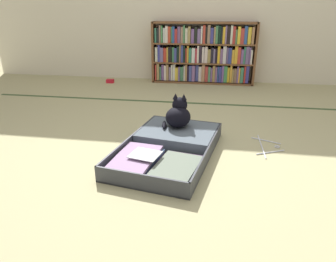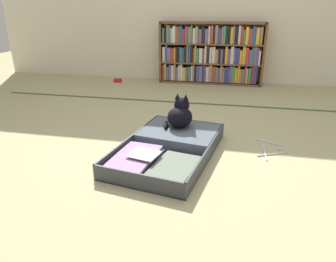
% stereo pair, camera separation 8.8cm
% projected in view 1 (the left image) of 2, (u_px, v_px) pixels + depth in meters
% --- Properties ---
extents(ground_plane, '(10.00, 10.00, 0.00)m').
position_uv_depth(ground_plane, '(184.00, 151.00, 2.32)').
color(ground_plane, tan).
extents(tatami_border, '(4.80, 0.05, 0.00)m').
position_uv_depth(tatami_border, '(196.00, 103.00, 3.45)').
color(tatami_border, '#39512C').
rests_on(tatami_border, ground_plane).
extents(bookshelf, '(1.41, 0.22, 0.82)m').
position_uv_depth(bookshelf, '(203.00, 54.00, 4.24)').
color(bookshelf, brown).
rests_on(bookshelf, ground_plane).
extents(open_suitcase, '(0.76, 1.08, 0.11)m').
position_uv_depth(open_suitcase, '(170.00, 146.00, 2.29)').
color(open_suitcase, '#383C43').
rests_on(open_suitcase, ground_plane).
extents(black_cat, '(0.25, 0.24, 0.26)m').
position_uv_depth(black_cat, '(178.00, 115.00, 2.45)').
color(black_cat, black).
rests_on(black_cat, open_suitcase).
extents(clothes_hanger, '(0.22, 0.43, 0.01)m').
position_uv_depth(clothes_hanger, '(267.00, 146.00, 2.38)').
color(clothes_hanger, silver).
rests_on(clothes_hanger, ground_plane).
extents(small_red_pouch, '(0.10, 0.07, 0.05)m').
position_uv_depth(small_red_pouch, '(110.00, 81.00, 4.37)').
color(small_red_pouch, red).
rests_on(small_red_pouch, ground_plane).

